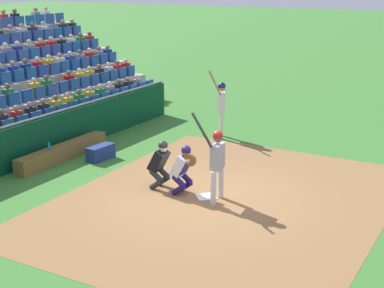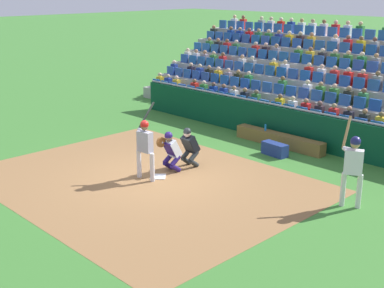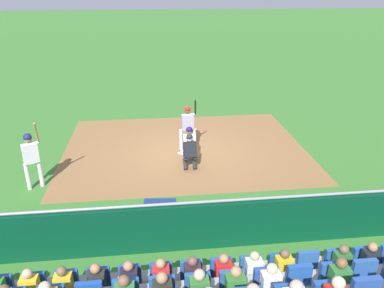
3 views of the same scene
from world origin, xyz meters
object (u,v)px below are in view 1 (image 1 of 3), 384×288
object	(u,v)px
home_plate_marker	(206,197)
water_bottle_on_bench	(49,146)
equipment_duffel_bag	(101,153)
dugout_bench	(63,152)
home_plate_umpire	(160,162)
batter_at_plate	(217,158)
catcher_crouching	(183,167)
on_deck_batter	(221,103)

from	to	relation	value
home_plate_marker	water_bottle_on_bench	distance (m)	5.00
equipment_duffel_bag	dugout_bench	bearing A→B (deg)	-55.03
water_bottle_on_bench	equipment_duffel_bag	world-z (taller)	water_bottle_on_bench
home_plate_umpire	equipment_duffel_bag	bearing A→B (deg)	-112.28
batter_at_plate	home_plate_marker	bearing A→B (deg)	-109.36
home_plate_umpire	batter_at_plate	bearing A→B (deg)	86.23
catcher_crouching	home_plate_umpire	size ratio (longest dim) A/B	1.00
home_plate_marker	dugout_bench	size ratio (longest dim) A/B	0.13
catcher_crouching	on_deck_batter	bearing A→B (deg)	-163.43
home_plate_marker	home_plate_umpire	world-z (taller)	home_plate_umpire
dugout_bench	catcher_crouching	bearing A→B (deg)	81.45
catcher_crouching	dugout_bench	xyz separation A→B (m)	(-0.67, -4.43, -0.49)
batter_at_plate	home_plate_umpire	distance (m)	1.68
home_plate_umpire	water_bottle_on_bench	size ratio (longest dim) A/B	5.52
on_deck_batter	home_plate_umpire	bearing A→B (deg)	9.07
home_plate_umpire	water_bottle_on_bench	world-z (taller)	home_plate_umpire
home_plate_marker	home_plate_umpire	distance (m)	1.44
on_deck_batter	water_bottle_on_bench	bearing A→B (deg)	-30.36
catcher_crouching	equipment_duffel_bag	world-z (taller)	catcher_crouching
home_plate_marker	dugout_bench	xyz separation A→B (m)	(-0.58, -5.00, 0.20)
water_bottle_on_bench	on_deck_batter	distance (m)	5.76
home_plate_marker	equipment_duffel_bag	world-z (taller)	equipment_duffel_bag
batter_at_plate	home_plate_umpire	size ratio (longest dim) A/B	1.70
catcher_crouching	dugout_bench	size ratio (longest dim) A/B	0.36
catcher_crouching	equipment_duffel_bag	xyz separation A→B (m)	(-1.21, -3.48, -0.50)
home_plate_umpire	dugout_bench	distance (m)	3.80
home_plate_marker	home_plate_umpire	size ratio (longest dim) A/B	0.35
home_plate_umpire	on_deck_batter	world-z (taller)	on_deck_batter
catcher_crouching	on_deck_batter	size ratio (longest dim) A/B	0.56
equipment_duffel_bag	batter_at_plate	bearing A→B (deg)	79.50
home_plate_marker	equipment_duffel_bag	size ratio (longest dim) A/B	0.50
dugout_bench	equipment_duffel_bag	xyz separation A→B (m)	(-0.54, 0.95, -0.01)
equipment_duffel_bag	home_plate_marker	bearing A→B (deg)	79.82
dugout_bench	batter_at_plate	bearing A→B (deg)	82.53
on_deck_batter	catcher_crouching	bearing A→B (deg)	16.57
home_plate_marker	home_plate_umpire	bearing A→B (deg)	-89.29
batter_at_plate	equipment_duffel_bag	xyz separation A→B (m)	(-1.24, -4.40, -0.87)
water_bottle_on_bench	on_deck_batter	size ratio (longest dim) A/B	0.10
batter_at_plate	water_bottle_on_bench	size ratio (longest dim) A/B	9.38
home_plate_marker	batter_at_plate	size ratio (longest dim) A/B	0.20
home_plate_marker	dugout_bench	bearing A→B (deg)	-96.60
water_bottle_on_bench	on_deck_batter	world-z (taller)	on_deck_batter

